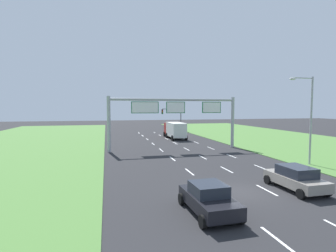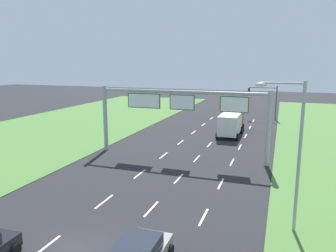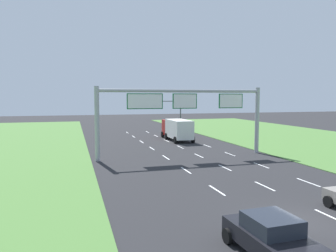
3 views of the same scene
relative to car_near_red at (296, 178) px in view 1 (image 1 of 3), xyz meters
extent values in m
plane|color=#262628|center=(-3.70, 0.37, -0.83)|extent=(200.00, 200.00, 0.00)
cube|color=white|center=(-5.45, -5.63, -0.82)|extent=(0.14, 2.40, 0.01)
cube|color=white|center=(-5.45, 0.37, -0.82)|extent=(0.14, 2.40, 0.01)
cube|color=white|center=(-5.45, 6.37, -0.82)|extent=(0.14, 2.40, 0.01)
cube|color=white|center=(-5.45, 12.37, -0.82)|extent=(0.14, 2.40, 0.01)
cube|color=white|center=(-5.45, 18.37, -0.82)|extent=(0.14, 2.40, 0.01)
cube|color=white|center=(-5.45, 24.37, -0.82)|extent=(0.14, 2.40, 0.01)
cube|color=white|center=(-5.45, 30.37, -0.82)|extent=(0.14, 2.40, 0.01)
cube|color=white|center=(-5.45, 36.37, -0.82)|extent=(0.14, 2.40, 0.01)
cube|color=white|center=(-5.45, 42.37, -0.82)|extent=(0.14, 2.40, 0.01)
cube|color=white|center=(-1.95, 0.37, -0.82)|extent=(0.14, 2.40, 0.01)
cube|color=white|center=(-1.95, 6.37, -0.82)|extent=(0.14, 2.40, 0.01)
cube|color=white|center=(-1.95, 12.37, -0.82)|extent=(0.14, 2.40, 0.01)
cube|color=white|center=(-1.95, 18.37, -0.82)|extent=(0.14, 2.40, 0.01)
cube|color=white|center=(-1.95, 24.37, -0.82)|extent=(0.14, 2.40, 0.01)
cube|color=white|center=(-1.95, 30.37, -0.82)|extent=(0.14, 2.40, 0.01)
cube|color=white|center=(-1.95, 36.37, -0.82)|extent=(0.14, 2.40, 0.01)
cube|color=white|center=(-1.95, 42.37, -0.82)|extent=(0.14, 2.40, 0.01)
cube|color=white|center=(1.55, 0.37, -0.82)|extent=(0.14, 2.40, 0.01)
cube|color=white|center=(1.55, 6.37, -0.82)|extent=(0.14, 2.40, 0.01)
cube|color=white|center=(1.55, 12.37, -0.82)|extent=(0.14, 2.40, 0.01)
cube|color=white|center=(1.55, 18.37, -0.82)|extent=(0.14, 2.40, 0.01)
cube|color=white|center=(1.55, 24.37, -0.82)|extent=(0.14, 2.40, 0.01)
cube|color=white|center=(1.55, 30.37, -0.82)|extent=(0.14, 2.40, 0.01)
cube|color=white|center=(1.55, 36.37, -0.82)|extent=(0.14, 2.40, 0.01)
cube|color=white|center=(1.55, 42.37, -0.82)|extent=(0.14, 2.40, 0.01)
cube|color=gray|center=(0.00, 0.02, -0.18)|extent=(2.01, 4.43, 0.64)
cube|color=#232833|center=(0.00, -0.05, 0.47)|extent=(1.74, 2.31, 0.66)
cylinder|color=black|center=(-1.02, 1.66, -0.51)|extent=(0.23, 0.64, 0.64)
cylinder|color=black|center=(0.96, 1.69, -0.51)|extent=(0.23, 0.64, 0.64)
cylinder|color=black|center=(-0.96, -1.64, -0.51)|extent=(0.23, 0.64, 0.64)
cylinder|color=black|center=(1.02, -1.61, -0.51)|extent=(0.23, 0.64, 0.64)
cube|color=black|center=(-7.24, -2.34, -0.17)|extent=(2.09, 4.29, 0.67)
cube|color=#232833|center=(-7.24, -2.29, 0.46)|extent=(1.75, 1.90, 0.60)
cylinder|color=black|center=(-8.28, -0.81, -0.51)|extent=(0.24, 0.65, 0.64)
cylinder|color=black|center=(-6.30, -0.74, -0.51)|extent=(0.24, 0.65, 0.64)
cylinder|color=black|center=(-8.17, -3.93, -0.51)|extent=(0.24, 0.65, 0.64)
cylinder|color=black|center=(-6.19, -3.86, -0.51)|extent=(0.24, 0.65, 0.64)
cube|color=#B21E19|center=(-0.38, 33.60, 0.72)|extent=(2.21, 2.11, 2.20)
cube|color=silver|center=(-0.40, 29.61, 0.85)|extent=(2.38, 5.59, 2.44)
cylinder|color=black|center=(-1.51, 34.11, -0.38)|extent=(0.28, 0.90, 0.90)
cylinder|color=black|center=(0.75, 34.10, -0.38)|extent=(0.28, 0.90, 0.90)
cylinder|color=black|center=(-1.60, 31.81, -0.38)|extent=(0.28, 0.90, 0.90)
cylinder|color=black|center=(0.82, 31.80, -0.38)|extent=(0.28, 0.90, 0.90)
cylinder|color=black|center=(-1.61, 27.43, -0.38)|extent=(0.28, 0.90, 0.90)
cylinder|color=black|center=(0.81, 27.42, -0.38)|extent=(0.28, 0.90, 0.90)
cylinder|color=#9EA0A5|center=(-12.10, 18.35, 2.67)|extent=(0.44, 0.44, 7.00)
cylinder|color=#9EA0A5|center=(4.70, 18.35, 2.67)|extent=(0.44, 0.44, 7.00)
cylinder|color=#9EA0A5|center=(-3.70, 18.35, 5.77)|extent=(16.80, 0.32, 0.32)
cube|color=#0C5B28|center=(-7.55, 18.35, 4.76)|extent=(3.52, 0.12, 1.50)
cube|color=white|center=(-7.55, 18.28, 4.76)|extent=(3.36, 0.01, 1.34)
cube|color=#0C5B28|center=(-3.50, 18.35, 4.76)|extent=(2.53, 0.12, 1.50)
cube|color=white|center=(-3.50, 18.28, 4.76)|extent=(2.37, 0.01, 1.34)
cube|color=#0C5B28|center=(1.55, 18.35, 4.76)|extent=(2.67, 0.12, 1.50)
cube|color=white|center=(1.55, 18.28, 4.76)|extent=(2.51, 0.01, 1.34)
cylinder|color=#47494F|center=(4.87, 44.76, 1.97)|extent=(0.20, 0.20, 5.60)
cylinder|color=#47494F|center=(2.62, 44.76, 4.42)|extent=(4.50, 0.14, 0.14)
cube|color=black|center=(0.37, 44.76, 3.77)|extent=(0.32, 0.36, 1.10)
sphere|color=red|center=(0.37, 44.56, 4.14)|extent=(0.22, 0.22, 0.22)
sphere|color=orange|center=(0.37, 44.56, 3.77)|extent=(0.22, 0.22, 0.22)
sphere|color=green|center=(0.37, 44.56, 3.40)|extent=(0.22, 0.22, 0.22)
cylinder|color=#9EA0A5|center=(6.78, 6.34, 3.42)|extent=(0.18, 0.18, 8.50)
cylinder|color=#9EA0A5|center=(5.68, 6.34, 7.52)|extent=(2.20, 0.10, 0.10)
ellipsoid|color=silver|center=(4.58, 6.34, 7.42)|extent=(0.64, 0.32, 0.24)
camera|label=1|loc=(-12.42, -14.94, 4.74)|focal=28.00mm
camera|label=2|loc=(5.66, -12.13, 8.62)|focal=35.00mm
camera|label=3|loc=(-14.24, -12.53, 5.15)|focal=35.00mm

